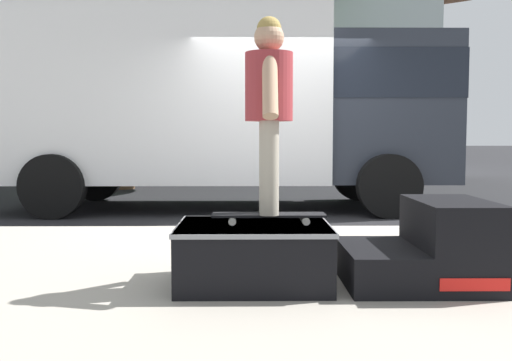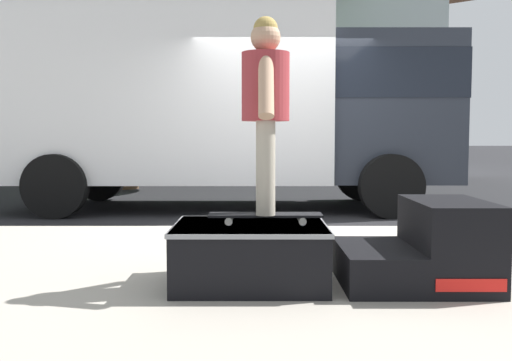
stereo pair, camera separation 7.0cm
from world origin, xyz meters
name	(u,v)px [view 2 (the right image)]	position (x,y,z in m)	size (l,w,h in m)	color
ground_plane	(288,230)	(0.00, 0.00, 0.00)	(140.00, 140.00, 0.00)	black
sidewalk_slab	(310,287)	(0.00, -3.00, 0.06)	(50.00, 5.00, 0.12)	#A8A093
skate_box	(251,252)	(-0.42, -3.17, 0.34)	(1.04, 0.87, 0.42)	black
kicker_ramp	(427,250)	(0.79, -3.17, 0.36)	(0.99, 0.88, 0.58)	black
skateboard	(266,215)	(-0.32, -3.13, 0.59)	(0.78, 0.21, 0.07)	black
skater_kid	(266,99)	(-0.32, -3.13, 1.39)	(0.33, 0.69, 1.34)	#B7AD99
box_truck	(229,101)	(-0.82, 2.20, 1.70)	(6.91, 2.63, 3.05)	white
house_behind	(289,49)	(0.77, 14.05, 4.24)	(9.54, 8.23, 8.40)	silver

